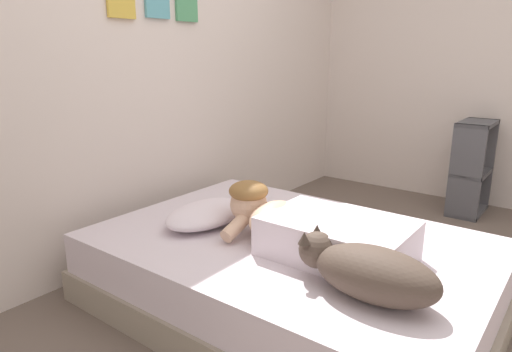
% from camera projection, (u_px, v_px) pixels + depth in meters
% --- Properties ---
extents(ground_plane, '(12.87, 12.87, 0.00)m').
position_uv_depth(ground_plane, '(390.00, 322.00, 2.20)').
color(ground_plane, '#66564C').
extents(back_wall, '(4.44, 0.12, 2.50)m').
position_uv_depth(back_wall, '(152.00, 55.00, 2.83)').
color(back_wall, silver).
rests_on(back_wall, ground).
extents(side_wall_right, '(0.10, 6.18, 2.50)m').
position_uv_depth(side_wall_right, '(470.00, 55.00, 3.79)').
color(side_wall_right, beige).
rests_on(side_wall_right, ground).
extents(bed, '(1.37, 1.95, 0.37)m').
position_uv_depth(bed, '(290.00, 272.00, 2.31)').
color(bed, gray).
rests_on(bed, ground).
extents(pillow, '(0.52, 0.32, 0.11)m').
position_uv_depth(pillow, '(207.00, 214.00, 2.44)').
color(pillow, silver).
rests_on(pillow, bed).
extents(person_lying, '(0.43, 0.92, 0.27)m').
position_uv_depth(person_lying, '(310.00, 228.00, 2.10)').
color(person_lying, silver).
rests_on(person_lying, bed).
extents(dog, '(0.26, 0.57, 0.21)m').
position_uv_depth(dog, '(367.00, 271.00, 1.69)').
color(dog, '#4C3D33').
rests_on(dog, bed).
extents(coffee_cup, '(0.12, 0.09, 0.07)m').
position_uv_depth(coffee_cup, '(249.00, 208.00, 2.58)').
color(coffee_cup, white).
rests_on(coffee_cup, bed).
extents(cell_phone, '(0.07, 0.14, 0.01)m').
position_uv_depth(cell_phone, '(271.00, 252.00, 2.08)').
color(cell_phone, black).
rests_on(cell_phone, bed).
extents(bookshelf, '(0.45, 0.24, 0.75)m').
position_uv_depth(bookshelf, '(472.00, 168.00, 3.62)').
color(bookshelf, '#4C4C51').
rests_on(bookshelf, ground).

